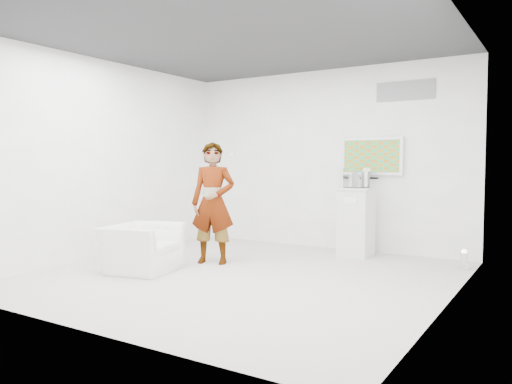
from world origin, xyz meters
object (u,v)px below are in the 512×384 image
tv (372,156)px  pedestal (356,222)px  floor_uplight (464,260)px  person (213,203)px  armchair (142,248)px

tv → pedestal: size_ratio=0.94×
floor_uplight → pedestal: bearing=174.2°
pedestal → floor_uplight: (1.60, -0.16, -0.40)m
tv → pedestal: tv is taller
floor_uplight → tv: bearing=159.0°
person → armchair: size_ratio=1.83×
tv → pedestal: (-0.10, -0.41, -1.02)m
tv → floor_uplight: 2.14m
armchair → pedestal: (2.05, 2.52, 0.22)m
pedestal → tv: bearing=76.5°
floor_uplight → armchair: bearing=-147.1°
armchair → pedestal: bearing=-51.0°
person → tv: bearing=30.6°
tv → person: size_ratio=0.58×
pedestal → armchair: bearing=-129.1°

